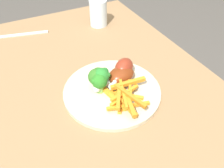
% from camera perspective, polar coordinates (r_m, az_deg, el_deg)
% --- Properties ---
extents(dining_table, '(1.06, 0.69, 0.71)m').
position_cam_1_polar(dining_table, '(0.71, -3.41, -8.16)').
color(dining_table, '#8E6B47').
rests_on(dining_table, ground_plane).
extents(dinner_plate, '(0.27, 0.27, 0.01)m').
position_cam_1_polar(dinner_plate, '(0.61, 0.00, -1.80)').
color(dinner_plate, beige).
rests_on(dinner_plate, dining_table).
extents(broccoli_floret_front, '(0.04, 0.04, 0.06)m').
position_cam_1_polar(broccoli_floret_front, '(0.58, -3.33, 0.72)').
color(broccoli_floret_front, '#7BBD56').
rests_on(broccoli_floret_front, dinner_plate).
extents(broccoli_floret_middle, '(0.04, 0.05, 0.06)m').
position_cam_1_polar(broccoli_floret_middle, '(0.59, -2.67, 2.11)').
color(broccoli_floret_middle, '#85A350').
rests_on(broccoli_floret_middle, dinner_plate).
extents(broccoli_floret_back, '(0.05, 0.05, 0.06)m').
position_cam_1_polar(broccoli_floret_back, '(0.59, -3.96, 1.94)').
color(broccoli_floret_back, '#7CB254').
rests_on(broccoli_floret_back, dinner_plate).
extents(carrot_fries_pile, '(0.14, 0.13, 0.04)m').
position_cam_1_polar(carrot_fries_pile, '(0.57, 3.13, -3.21)').
color(carrot_fries_pile, orange).
rests_on(carrot_fries_pile, dinner_plate).
extents(chicken_drumstick_near, '(0.07, 0.14, 0.04)m').
position_cam_1_polar(chicken_drumstick_near, '(0.62, 2.04, 2.11)').
color(chicken_drumstick_near, '#501A0A').
rests_on(chicken_drumstick_near, dinner_plate).
extents(chicken_drumstick_far, '(0.10, 0.12, 0.05)m').
position_cam_1_polar(chicken_drumstick_far, '(0.63, 2.90, 3.89)').
color(chicken_drumstick_far, '#5F1A0F').
rests_on(chicken_drumstick_far, dinner_plate).
extents(fork, '(0.06, 0.19, 0.00)m').
position_cam_1_polar(fork, '(0.93, -21.98, 11.69)').
color(fork, silver).
rests_on(fork, dining_table).
extents(water_glass, '(0.07, 0.07, 0.10)m').
position_cam_1_polar(water_glass, '(0.91, -3.53, 17.72)').
color(water_glass, silver).
rests_on(water_glass, dining_table).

